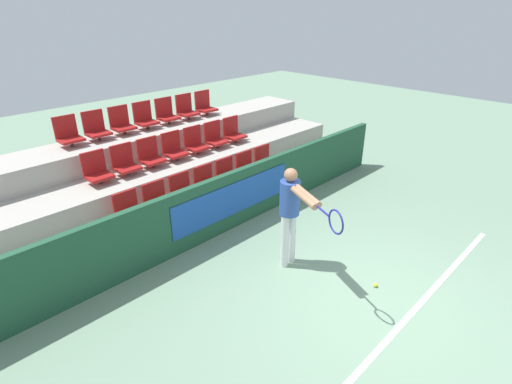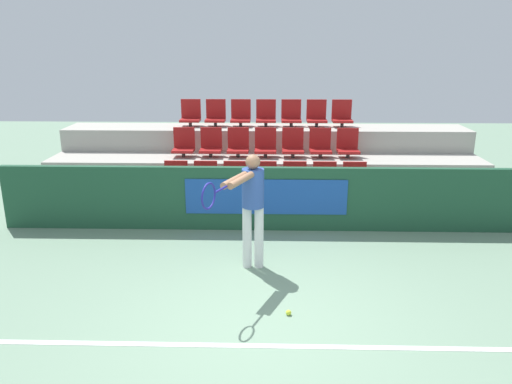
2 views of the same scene
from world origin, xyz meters
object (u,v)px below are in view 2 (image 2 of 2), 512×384
Objects in this scene: stadium_chair_19 at (317,116)px; stadium_chair_10 at (265,145)px; tennis_ball at (289,313)px; stadium_chair_8 at (211,145)px; stadium_chair_13 at (348,145)px; stadium_chair_1 at (205,180)px; stadium_chair_14 at (191,115)px; stadium_chair_16 at (241,115)px; stadium_chair_0 at (176,179)px; stadium_chair_15 at (216,115)px; stadium_chair_2 at (235,180)px; stadium_chair_4 at (295,180)px; stadium_chair_9 at (238,145)px; stadium_chair_6 at (355,181)px; tennis_player at (251,200)px; stadium_chair_17 at (266,115)px; stadium_chair_18 at (291,115)px; stadium_chair_7 at (184,145)px; stadium_chair_12 at (320,145)px; stadium_chair_3 at (265,180)px; stadium_chair_5 at (325,181)px; stadium_chair_11 at (293,145)px; stadium_chair_20 at (342,116)px.

stadium_chair_10 is at bearing -137.38° from stadium_chair_19.
stadium_chair_19 reaches higher than tennis_ball.
stadium_chair_13 is at bearing 0.00° from stadium_chair_8.
stadium_chair_1 is 1.00× the size of stadium_chair_14.
stadium_chair_10 is 1.23m from stadium_chair_16.
stadium_chair_0 is 1.00× the size of stadium_chair_14.
stadium_chair_10 is 1.56m from stadium_chair_15.
stadium_chair_2 and stadium_chair_4 have the same top height.
stadium_chair_15 is (-0.55, 2.02, 0.90)m from stadium_chair_2.
stadium_chair_6 is at bearing -24.71° from stadium_chair_9.
stadium_chair_17 is at bearing 110.51° from tennis_player.
stadium_chair_15 is at bearing 180.00° from stadium_chair_18.
stadium_chair_2 is 2.47m from stadium_chair_14.
stadium_chair_7 is at bearing -137.38° from stadium_chair_16.
tennis_player is at bearing -92.33° from stadium_chair_17.
stadium_chair_17 is (0.55, 0.00, 0.00)m from stadium_chair_16.
stadium_chair_12 is at bearing -20.21° from stadium_chair_14.
stadium_chair_19 is at bearing 74.80° from stadium_chair_4.
stadium_chair_17 is (0.55, 1.01, 0.45)m from stadium_chair_9.
stadium_chair_9 is 1.23m from stadium_chair_15.
stadium_chair_19 is at bearing 0.00° from stadium_chair_18.
stadium_chair_15 reaches higher than tennis_ball.
stadium_chair_0 is 8.66× the size of tennis_ball.
stadium_chair_13 is (1.65, 1.01, 0.45)m from stadium_chair_3.
stadium_chair_5 is at bearing 83.80° from tennis_player.
stadium_chair_4 is 2.46m from stadium_chair_7.
stadium_chair_7 reaches higher than stadium_chair_6.
stadium_chair_6 is at bearing 0.00° from stadium_chair_3.
stadium_chair_6 is 3.97m from stadium_chair_14.
stadium_chair_6 is 1.00× the size of stadium_chair_11.
stadium_chair_1 is 1.11m from stadium_chair_8.
stadium_chair_15 reaches higher than stadium_chair_3.
stadium_chair_5 is 3.69m from tennis_ball.
stadium_chair_1 is at bearing -105.20° from stadium_chair_16.
stadium_chair_15 is (-1.10, 1.01, 0.45)m from stadium_chair_10.
stadium_chair_18 is at bearing 61.48° from stadium_chair_2.
stadium_chair_20 is (0.55, 0.00, 0.00)m from stadium_chair_19.
stadium_chair_1 is 3.12m from stadium_chair_19.
stadium_chair_8 is at bearing -61.48° from stadium_chair_14.
stadium_chair_9 is 1.10m from stadium_chair_11.
stadium_chair_9 is (1.10, 0.00, 0.00)m from stadium_chair_7.
stadium_chair_6 reaches higher than tennis_ball.
tennis_player is (-0.18, -4.31, -0.56)m from stadium_chair_17.
stadium_chair_14 is at bearing 180.00° from stadium_chair_16.
stadium_chair_1 is 1.00× the size of stadium_chair_2.
stadium_chair_0 and stadium_chair_2 have the same top height.
stadium_chair_8 is 0.55m from stadium_chair_9.
stadium_chair_5 is at bearing 180.00° from stadium_chair_6.
stadium_chair_18 is 1.10m from stadium_chair_20.
stadium_chair_0 is 1.00× the size of stadium_chair_4.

